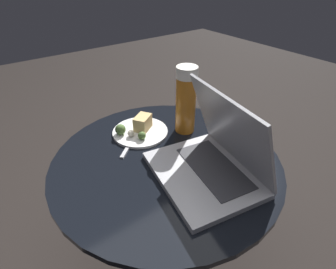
% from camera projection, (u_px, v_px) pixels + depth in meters
% --- Properties ---
extents(ground_plane, '(6.00, 6.00, 0.00)m').
position_uv_depth(ground_plane, '(166.00, 250.00, 1.11)').
color(ground_plane, black).
extents(table, '(0.72, 0.72, 0.50)m').
position_uv_depth(table, '(166.00, 182.00, 0.89)').
color(table, '#515156').
rests_on(table, ground_plane).
extents(laptop, '(0.36, 0.31, 0.25)m').
position_uv_depth(laptop, '(212.00, 160.00, 0.75)').
color(laptop, '#B2B2B7').
rests_on(laptop, table).
extents(beer_glass, '(0.07, 0.07, 0.24)m').
position_uv_depth(beer_glass, '(186.00, 100.00, 0.90)').
color(beer_glass, '#C6701E').
rests_on(beer_glass, table).
extents(snack_plate, '(0.20, 0.20, 0.06)m').
position_uv_depth(snack_plate, '(139.00, 129.00, 0.95)').
color(snack_plate, white).
rests_on(snack_plate, table).
extents(fork, '(0.13, 0.14, 0.00)m').
position_uv_depth(fork, '(132.00, 140.00, 0.91)').
color(fork, silver).
rests_on(fork, table).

